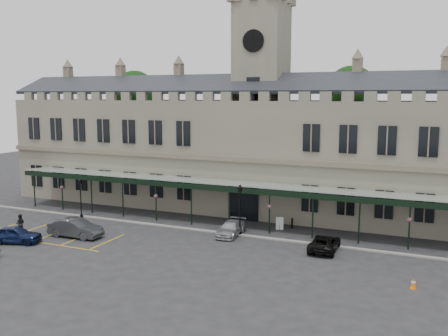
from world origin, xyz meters
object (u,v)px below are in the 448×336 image
at_px(lamp_post_left, 81,194).
at_px(traffic_cone, 413,284).
at_px(sign_board, 280,224).
at_px(car_van, 325,243).
at_px(station_building, 260,152).
at_px(car_left_a, 15,235).
at_px(person_b, 20,224).
at_px(car_left_b, 76,228).
at_px(clock_tower, 261,90).
at_px(car_taxi, 231,228).
at_px(lamp_post_mid, 240,205).

height_order(lamp_post_left, traffic_cone, lamp_post_left).
distance_m(sign_board, car_van, 7.03).
bearing_deg(station_building, car_van, -50.33).
height_order(car_left_a, person_b, person_b).
bearing_deg(car_left_b, person_b, 98.45).
height_order(clock_tower, lamp_post_left, clock_tower).
distance_m(lamp_post_left, traffic_cone, 33.44).
relative_size(car_left_b, car_taxi, 1.15).
relative_size(lamp_post_mid, sign_board, 3.88).
relative_size(clock_tower, car_van, 5.48).
distance_m(lamp_post_left, car_van, 25.66).
distance_m(lamp_post_left, car_left_a, 9.76).
height_order(clock_tower, car_left_a, clock_tower).
height_order(station_building, lamp_post_mid, station_building).
bearing_deg(car_left_a, sign_board, -73.40).
xyz_separation_m(sign_board, car_van, (5.25, -4.66, 0.04)).
xyz_separation_m(car_taxi, car_van, (8.74, -1.09, -0.00)).
xyz_separation_m(station_building, car_van, (9.74, -11.75, -5.84)).
distance_m(station_building, lamp_post_left, 19.50).
bearing_deg(station_building, person_b, -133.83).
distance_m(traffic_cone, sign_board, 16.16).
bearing_deg(clock_tower, car_left_a, -126.43).
bearing_deg(clock_tower, lamp_post_left, -145.79).
height_order(traffic_cone, car_left_b, car_left_b).
relative_size(station_building, person_b, 33.78).
relative_size(station_building, sign_board, 49.44).
xyz_separation_m(lamp_post_mid, car_van, (7.99, -1.41, -2.17)).
bearing_deg(car_left_b, lamp_post_left, 33.62).
bearing_deg(person_b, traffic_cone, 141.78).
bearing_deg(sign_board, car_left_a, -162.51).
bearing_deg(lamp_post_mid, station_building, 99.62).
xyz_separation_m(car_left_a, car_van, (24.74, 8.49, -0.11)).
height_order(traffic_cone, car_taxi, car_taxi).
xyz_separation_m(car_left_a, car_left_b, (3.50, 3.52, 0.08)).
xyz_separation_m(car_van, person_b, (-26.76, -5.98, 0.26)).
distance_m(sign_board, person_b, 24.00).
xyz_separation_m(station_building, car_left_b, (-11.50, -16.71, -5.64)).
relative_size(lamp_post_left, car_left_b, 0.84).
xyz_separation_m(lamp_post_mid, sign_board, (2.73, 3.26, -2.20)).
bearing_deg(traffic_cone, car_van, 140.90).
height_order(lamp_post_mid, person_b, lamp_post_mid).
relative_size(clock_tower, car_taxi, 5.71).
relative_size(lamp_post_mid, car_left_a, 1.08).
relative_size(lamp_post_left, lamp_post_mid, 0.89).
bearing_deg(person_b, car_left_a, 90.30).
xyz_separation_m(clock_tower, lamp_post_mid, (1.75, -10.43, -10.32)).
xyz_separation_m(clock_tower, traffic_cone, (16.84, -17.60, -12.78)).
height_order(car_left_b, car_taxi, car_left_b).
relative_size(station_building, lamp_post_left, 14.34).
xyz_separation_m(lamp_post_left, person_b, (-1.20, -7.06, -1.59)).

